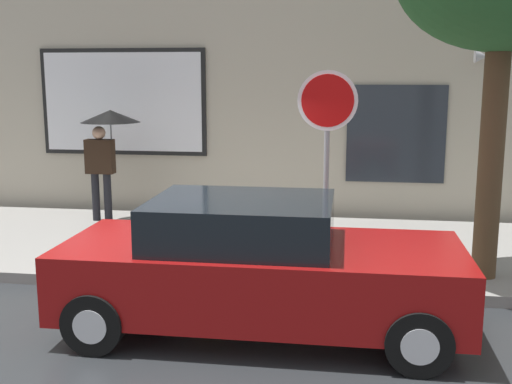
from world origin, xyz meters
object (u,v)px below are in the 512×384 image
parked_car (258,267)px  pedestrian_with_umbrella (107,132)px  fire_hydrant (209,232)px  stop_sign (327,133)px

parked_car → pedestrian_with_umbrella: bearing=128.3°
parked_car → pedestrian_with_umbrella: size_ratio=2.13×
fire_hydrant → pedestrian_with_umbrella: size_ratio=0.37×
parked_car → stop_sign: bearing=66.4°
pedestrian_with_umbrella → stop_sign: 4.82m
parked_car → stop_sign: stop_sign is taller
pedestrian_with_umbrella → stop_sign: stop_sign is taller
parked_car → stop_sign: (0.67, 1.53, 1.33)m
parked_car → fire_hydrant: parked_car is taller
stop_sign → parked_car: bearing=-113.6°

